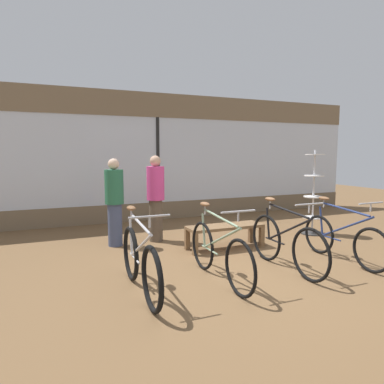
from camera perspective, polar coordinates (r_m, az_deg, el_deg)
name	(u,v)px	position (r m, az deg, el deg)	size (l,w,h in m)	color
ground_plane	(243,270)	(5.20, 8.54, -12.75)	(24.00, 24.00, 0.00)	brown
shop_back_wall	(158,156)	(8.77, -5.76, 6.02)	(12.00, 0.08, 3.20)	#7A664C
bicycle_far_left	(140,262)	(4.28, -8.69, -11.44)	(0.46, 1.75, 1.05)	black
bicycle_left	(219,252)	(4.64, 4.47, -9.94)	(0.46, 1.78, 1.03)	black
bicycle_right	(286,243)	(5.24, 15.36, -8.12)	(0.46, 1.74, 1.05)	black
bicycle_far_right	(342,238)	(5.91, 23.76, -7.08)	(0.46, 1.70, 1.01)	black
accessory_rack	(313,200)	(7.64, 19.54, -1.23)	(0.48, 0.48, 1.78)	#333333
display_bench	(225,229)	(6.19, 5.53, -6.20)	(1.40, 0.44, 0.42)	brown
customer_near_rack	(114,201)	(6.41, -12.80, -1.41)	(0.48, 0.48, 1.61)	#424C6B
customer_by_window	(156,197)	(6.63, -6.07, -0.77)	(0.48, 0.48, 1.66)	brown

